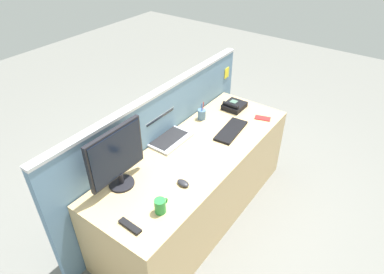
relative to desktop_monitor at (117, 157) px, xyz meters
name	(u,v)px	position (x,y,z in m)	size (l,w,h in m)	color
ground_plane	(196,212)	(0.64, -0.22, -0.97)	(10.00, 10.00, 0.00)	slate
desk	(197,184)	(0.64, -0.22, -0.61)	(2.01, 0.71, 0.72)	tan
cubicle_divider	(161,148)	(0.64, 0.17, -0.40)	(2.33, 0.07, 1.14)	#6084A3
desktop_monitor	(117,157)	(0.00, 0.00, 0.00)	(0.47, 0.18, 0.46)	black
laptop	(165,133)	(0.62, 0.10, -0.20)	(0.36, 0.27, 0.22)	#B2B5BC
desk_phone	(234,106)	(1.41, -0.12, -0.22)	(0.21, 0.18, 0.09)	black
keyboard_main	(231,131)	(1.04, -0.30, -0.24)	(0.40, 0.15, 0.02)	black
computer_mouse_right_hand	(183,183)	(0.25, -0.37, -0.23)	(0.06, 0.10, 0.03)	#232328
pen_cup	(202,114)	(1.07, 0.03, -0.20)	(0.08, 0.08, 0.18)	#4C7093
cell_phone_red_case	(263,118)	(1.40, -0.44, -0.25)	(0.07, 0.14, 0.01)	#B22323
tv_remote	(130,226)	(-0.25, -0.33, -0.24)	(0.04, 0.17, 0.02)	black
coffee_mug	(160,206)	(-0.03, -0.40, -0.20)	(0.11, 0.08, 0.10)	#238438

